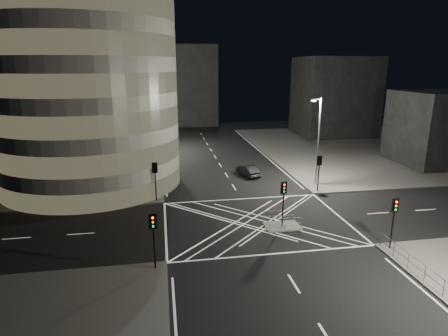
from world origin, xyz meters
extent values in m
plane|color=black|center=(0.00, 0.00, 0.00)|extent=(120.00, 120.00, 0.00)
cube|color=#565451|center=(-29.00, 27.00, 0.07)|extent=(42.00, 42.00, 0.15)
cube|color=#565451|center=(29.00, 27.00, 0.07)|extent=(42.00, 42.00, 0.15)
cube|color=slate|center=(2.00, -1.50, 0.07)|extent=(3.00, 2.00, 0.15)
cylinder|color=#999691|center=(-16.00, 14.00, 12.65)|extent=(20.00, 20.00, 25.00)
cube|color=#999691|center=(-26.00, 24.00, 12.65)|extent=(20.00, 18.00, 25.00)
cube|color=#999691|center=(-22.00, 42.00, 11.15)|extent=(24.00, 16.00, 22.00)
cube|color=black|center=(26.00, 40.00, 7.65)|extent=(14.00, 12.00, 15.00)
cube|color=black|center=(30.00, 16.00, 5.15)|extent=(10.00, 10.00, 10.00)
cube|color=black|center=(-4.00, 58.00, 9.00)|extent=(18.00, 8.00, 18.00)
cylinder|color=black|center=(-10.50, 9.00, 1.90)|extent=(0.32, 0.32, 3.50)
ellipsoid|color=black|center=(-10.50, 9.00, 4.96)|extent=(4.75, 4.75, 5.46)
cylinder|color=black|center=(-10.50, 15.00, 1.79)|extent=(0.32, 0.32, 3.28)
ellipsoid|color=black|center=(-10.50, 15.00, 4.58)|extent=(4.21, 4.21, 4.84)
cylinder|color=black|center=(-10.50, 21.00, 1.90)|extent=(0.32, 0.32, 3.50)
ellipsoid|color=black|center=(-10.50, 21.00, 4.70)|extent=(3.84, 3.84, 4.41)
cylinder|color=black|center=(-10.50, 27.00, 1.82)|extent=(0.32, 0.32, 3.34)
ellipsoid|color=black|center=(-10.50, 27.00, 4.86)|extent=(4.97, 4.97, 5.72)
cylinder|color=black|center=(-10.50, 33.00, 1.62)|extent=(0.32, 0.32, 2.94)
ellipsoid|color=black|center=(-10.50, 33.00, 4.05)|extent=(3.49, 3.49, 4.01)
cylinder|color=black|center=(-8.80, 6.80, 1.65)|extent=(0.12, 0.12, 3.00)
cube|color=black|center=(-8.80, 6.80, 3.60)|extent=(0.28, 0.22, 0.90)
cube|color=black|center=(-8.80, 6.80, 3.60)|extent=(0.55, 0.04, 1.10)
cylinder|color=black|center=(-8.80, -6.80, 1.65)|extent=(0.12, 0.12, 3.00)
cube|color=black|center=(-8.80, -6.80, 3.60)|extent=(0.28, 0.22, 0.90)
cube|color=black|center=(-8.80, -6.80, 3.60)|extent=(0.55, 0.04, 1.10)
cylinder|color=black|center=(8.80, 6.80, 1.65)|extent=(0.12, 0.12, 3.00)
cube|color=black|center=(8.80, 6.80, 3.60)|extent=(0.28, 0.22, 0.90)
cube|color=black|center=(8.80, 6.80, 3.60)|extent=(0.55, 0.04, 1.10)
cylinder|color=black|center=(8.80, -6.80, 1.65)|extent=(0.12, 0.12, 3.00)
cube|color=black|center=(8.80, -6.80, 3.60)|extent=(0.28, 0.22, 0.90)
cube|color=black|center=(8.80, -6.80, 3.60)|extent=(0.55, 0.04, 1.10)
cylinder|color=black|center=(2.00, -1.50, 1.65)|extent=(0.12, 0.12, 3.00)
cube|color=black|center=(2.00, -1.50, 3.60)|extent=(0.28, 0.22, 0.90)
cube|color=black|center=(2.00, -1.50, 3.60)|extent=(0.55, 0.04, 1.10)
cylinder|color=slate|center=(-9.50, 12.00, 5.15)|extent=(0.20, 0.20, 10.00)
cylinder|color=slate|center=(-9.05, 12.00, 10.00)|extent=(0.90, 0.10, 0.10)
cube|color=slate|center=(-8.60, 12.00, 9.90)|extent=(0.50, 0.25, 0.18)
cube|color=white|center=(-8.60, 12.00, 9.79)|extent=(0.42, 0.20, 0.05)
cylinder|color=slate|center=(-9.50, 30.00, 5.15)|extent=(0.20, 0.20, 10.00)
cylinder|color=slate|center=(-9.05, 30.00, 10.00)|extent=(0.90, 0.10, 0.10)
cube|color=slate|center=(-8.60, 30.00, 9.90)|extent=(0.50, 0.25, 0.18)
cube|color=white|center=(-8.60, 30.00, 9.79)|extent=(0.42, 0.20, 0.05)
cylinder|color=slate|center=(9.50, 9.00, 5.15)|extent=(0.20, 0.20, 10.00)
cylinder|color=slate|center=(9.05, 9.00, 10.00)|extent=(0.90, 0.10, 0.10)
cube|color=slate|center=(8.60, 9.00, 9.90)|extent=(0.50, 0.25, 0.18)
cube|color=white|center=(8.60, 9.00, 9.79)|extent=(0.42, 0.20, 0.05)
cube|color=slate|center=(8.30, -12.15, 0.70)|extent=(0.06, 11.70, 1.10)
cube|color=slate|center=(2.00, -2.40, 0.70)|extent=(2.80, 0.06, 1.10)
cube|color=slate|center=(2.00, -0.60, 0.70)|extent=(2.80, 0.06, 1.10)
imported|color=black|center=(2.63, 14.15, 0.69)|extent=(2.43, 4.45, 1.39)
camera|label=1|loc=(-7.99, -30.18, 13.58)|focal=30.00mm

